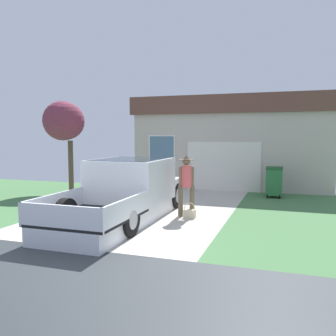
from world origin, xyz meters
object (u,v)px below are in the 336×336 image
Objects in this scene: handbag at (190,213)px; wheeled_trash_bin at (274,181)px; house_with_garage at (238,141)px; front_yard_tree at (64,121)px; person_with_hat at (186,181)px; pickup_truck at (128,191)px.

wheeled_trash_bin reaches higher than handbag.
wheeled_trash_bin is (1.96, -4.41, -1.42)m from house_with_garage.
house_with_garage is (0.15, 8.75, 1.90)m from handbag.
front_yard_tree is at bearing 153.30° from handbag.
person_with_hat is 7.00m from front_yard_tree.
wheeled_trash_bin is (8.33, 1.21, -2.28)m from front_yard_tree.
front_yard_tree reaches higher than handbag.
person_with_hat is at bearing -118.67° from wheeled_trash_bin.
front_yard_tree reaches higher than wheeled_trash_bin.
handbag is at bearing -91.01° from house_with_garage.
house_with_garage is 8.54m from front_yard_tree.
handbag is 7.49m from front_yard_tree.
front_yard_tree reaches higher than person_with_hat.
pickup_truck is 1.45× the size of front_yard_tree.
house_with_garage is at bearing 78.57° from pickup_truck.
house_with_garage reaches higher than person_with_hat.
handbag is 8.95m from house_with_garage.
handbag is (1.68, 0.46, -0.61)m from pickup_truck.
pickup_truck is 1.85m from handbag.
person_with_hat is 4.74m from wheeled_trash_bin.
pickup_truck is at bearing -128.38° from wheeled_trash_bin.
front_yard_tree is 3.27× the size of wheeled_trash_bin.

